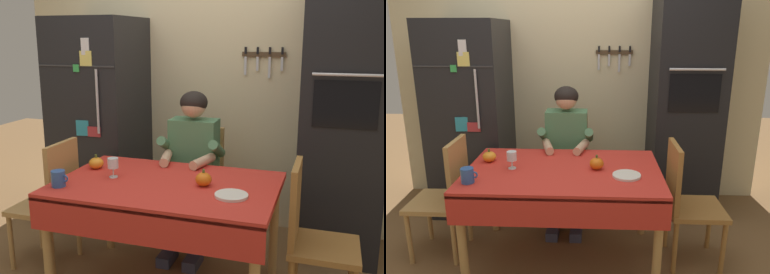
{
  "view_description": "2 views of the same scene",
  "coord_description": "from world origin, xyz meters",
  "views": [
    {
      "loc": [
        0.97,
        -2.37,
        1.65
      ],
      "look_at": [
        0.13,
        0.22,
        1.02
      ],
      "focal_mm": 41.07,
      "sensor_mm": 36.0,
      "label": 1
    },
    {
      "loc": [
        0.23,
        -2.37,
        1.71
      ],
      "look_at": [
        0.1,
        0.22,
        0.95
      ],
      "focal_mm": 34.23,
      "sensor_mm": 36.0,
      "label": 2
    }
  ],
  "objects": [
    {
      "name": "chair_behind_person",
      "position": [
        -0.02,
        0.87,
        0.51
      ],
      "size": [
        0.4,
        0.4,
        0.93
      ],
      "color": "tan",
      "rests_on": "ground"
    },
    {
      "name": "dining_table",
      "position": [
        0.0,
        0.08,
        0.66
      ],
      "size": [
        1.4,
        0.9,
        0.74
      ],
      "color": "tan",
      "rests_on": "ground"
    },
    {
      "name": "wine_glass",
      "position": [
        -0.37,
        0.09,
        0.83
      ],
      "size": [
        0.07,
        0.07,
        0.13
      ],
      "color": "white",
      "rests_on": "dining_table"
    },
    {
      "name": "pumpkin_large",
      "position": [
        0.24,
        0.11,
        0.78
      ],
      "size": [
        0.1,
        0.1,
        0.11
      ],
      "color": "orange",
      "rests_on": "dining_table"
    },
    {
      "name": "ground_plane",
      "position": [
        0.0,
        0.0,
        0.0
      ],
      "size": [
        10.0,
        10.0,
        0.0
      ],
      "primitive_type": "plane",
      "color": "brown",
      "rests_on": "ground"
    },
    {
      "name": "serving_tray",
      "position": [
        0.45,
        -0.02,
        0.75
      ],
      "size": [
        0.2,
        0.2,
        0.02
      ],
      "primitive_type": "cylinder",
      "color": "silver",
      "rests_on": "dining_table"
    },
    {
      "name": "seated_person",
      "position": [
        -0.02,
        0.68,
        0.74
      ],
      "size": [
        0.47,
        0.55,
        1.25
      ],
      "color": "#38384C",
      "rests_on": "ground"
    },
    {
      "name": "back_wall_assembly",
      "position": [
        0.05,
        1.35,
        1.3
      ],
      "size": [
        3.7,
        0.13,
        2.6
      ],
      "color": "beige",
      "rests_on": "ground"
    },
    {
      "name": "chair_left_side",
      "position": [
        -0.9,
        0.14,
        0.51
      ],
      "size": [
        0.4,
        0.4,
        0.93
      ],
      "color": "tan",
      "rests_on": "ground"
    },
    {
      "name": "chair_right_side",
      "position": [
        0.9,
        0.12,
        0.51
      ],
      "size": [
        0.4,
        0.4,
        0.93
      ],
      "color": "#9E6B33",
      "rests_on": "ground"
    },
    {
      "name": "pumpkin_medium",
      "position": [
        -0.58,
        0.23,
        0.78
      ],
      "size": [
        0.1,
        0.1,
        0.1
      ],
      "color": "orange",
      "rests_on": "dining_table"
    },
    {
      "name": "coffee_mug",
      "position": [
        -0.61,
        -0.18,
        0.79
      ],
      "size": [
        0.11,
        0.09,
        0.1
      ],
      "color": "#2D569E",
      "rests_on": "dining_table"
    },
    {
      "name": "refrigerator",
      "position": [
        -0.95,
        0.96,
        0.9
      ],
      "size": [
        0.68,
        0.71,
        1.8
      ],
      "color": "black",
      "rests_on": "ground"
    },
    {
      "name": "wall_oven",
      "position": [
        1.05,
        1.0,
        1.05
      ],
      "size": [
        0.6,
        0.64,
        2.1
      ],
      "color": "black",
      "rests_on": "ground"
    }
  ]
}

